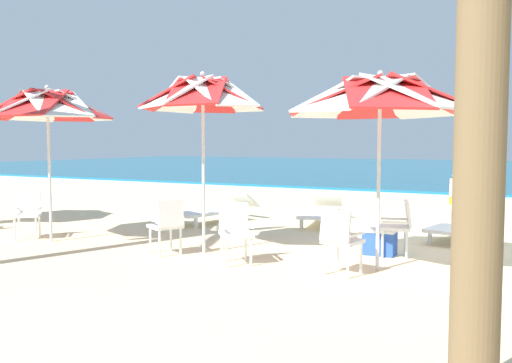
# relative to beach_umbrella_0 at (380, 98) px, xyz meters

# --- Properties ---
(ground_plane) EXTENTS (80.00, 80.00, 0.00)m
(ground_plane) POSITION_rel_beach_umbrella_0_xyz_m (0.83, 2.05, -2.34)
(ground_plane) COLOR beige
(surf_foam) EXTENTS (80.00, 0.70, 0.01)m
(surf_foam) POSITION_rel_beach_umbrella_0_xyz_m (0.83, 11.23, -2.33)
(surf_foam) COLOR white
(surf_foam) RESTS_ON ground
(beach_umbrella_0) EXTENTS (2.60, 2.60, 2.70)m
(beach_umbrella_0) POSITION_rel_beach_umbrella_0_xyz_m (0.00, 0.00, 0.00)
(beach_umbrella_0) COLOR silver
(beach_umbrella_0) RESTS_ON ground
(plastic_chair_0) EXTENTS (0.52, 0.54, 0.87)m
(plastic_chair_0) POSITION_rel_beach_umbrella_0_xyz_m (-0.36, -0.50, -1.84)
(plastic_chair_0) COLOR white
(plastic_chair_0) RESTS_ON ground
(plastic_chair_1) EXTENTS (0.57, 0.55, 0.87)m
(plastic_chair_1) POSITION_rel_beach_umbrella_0_xyz_m (0.05, 1.05, -1.84)
(plastic_chair_1) COLOR white
(plastic_chair_1) RESTS_ON ground
(beach_umbrella_1) EXTENTS (2.01, 2.01, 2.84)m
(beach_umbrella_1) POSITION_rel_beach_umbrella_0_xyz_m (-2.74, -0.11, 0.12)
(beach_umbrella_1) COLOR silver
(beach_umbrella_1) RESTS_ON ground
(plastic_chair_2) EXTENTS (0.61, 0.60, 0.87)m
(plastic_chair_2) POSITION_rel_beach_umbrella_0_xyz_m (-3.15, -0.53, -1.84)
(plastic_chair_2) COLOR white
(plastic_chair_2) RESTS_ON ground
(plastic_chair_3) EXTENTS (0.63, 0.63, 0.87)m
(plastic_chair_3) POSITION_rel_beach_umbrella_0_xyz_m (-1.93, -0.52, -1.84)
(plastic_chair_3) COLOR white
(plastic_chair_3) RESTS_ON ground
(beach_umbrella_2) EXTENTS (2.22, 2.22, 2.74)m
(beach_umbrella_2) POSITION_rel_beach_umbrella_0_xyz_m (-5.67, -0.55, 0.03)
(beach_umbrella_2) COLOR silver
(beach_umbrella_2) RESTS_ON ground
(plastic_chair_4) EXTENTS (0.63, 0.63, 0.87)m
(plastic_chair_4) POSITION_rel_beach_umbrella_0_xyz_m (-6.27, -0.54, -1.84)
(plastic_chair_4) COLOR white
(plastic_chair_4) RESTS_ON ground
(sun_lounger_1) EXTENTS (1.04, 2.23, 0.62)m
(sun_lounger_1) POSITION_rel_beach_umbrella_0_xyz_m (0.71, 3.09, -2.06)
(sun_lounger_1) COLOR white
(sun_lounger_1) RESTS_ON ground
(sun_lounger_2) EXTENTS (1.03, 2.23, 0.62)m
(sun_lounger_2) POSITION_rel_beach_umbrella_0_xyz_m (-2.21, 3.65, -2.06)
(sun_lounger_2) COLOR white
(sun_lounger_2) RESTS_ON ground
(sun_lounger_3) EXTENTS (1.13, 2.23, 0.62)m
(sun_lounger_3) POSITION_rel_beach_umbrella_0_xyz_m (-4.28, 2.75, -2.06)
(sun_lounger_3) COLOR white
(sun_lounger_3) RESTS_ON ground
(cooler_box) EXTENTS (0.50, 0.34, 0.40)m
(cooler_box) POSITION_rel_beach_umbrella_0_xyz_m (-0.24, 1.03, -2.14)
(cooler_box) COLOR blue
(cooler_box) RESTS_ON ground
(beachgoer_seated) EXTENTS (0.30, 0.93, 0.92)m
(beachgoer_seated) POSITION_rel_beach_umbrella_0_xyz_m (-0.15, 9.02, -2.05)
(beachgoer_seated) COLOR yellow
(beachgoer_seated) RESTS_ON ground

